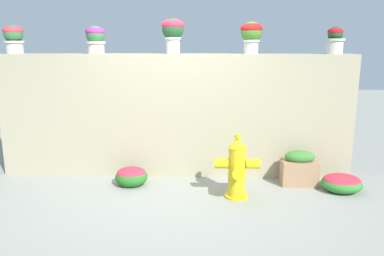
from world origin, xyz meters
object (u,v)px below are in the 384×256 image
at_px(potted_plant_0, 13,37).
at_px(potted_plant_4, 335,39).
at_px(planter_box, 299,168).
at_px(fire_hydrant, 237,169).
at_px(potted_plant_2, 173,31).
at_px(potted_plant_3, 251,34).
at_px(potted_plant_1, 95,38).
at_px(flower_bush_right, 131,176).
at_px(flower_bush_left, 342,182).

xyz_separation_m(potted_plant_0, potted_plant_4, (4.70, 0.01, -0.04)).
bearing_deg(potted_plant_4, planter_box, -140.83).
xyz_separation_m(potted_plant_0, fire_hydrant, (3.27, -0.91, -1.70)).
relative_size(potted_plant_2, fire_hydrant, 0.60).
distance_m(potted_plant_3, potted_plant_4, 1.20).
distance_m(potted_plant_2, planter_box, 2.71).
height_order(potted_plant_3, fire_hydrant, potted_plant_3).
bearing_deg(potted_plant_0, potted_plant_2, 0.20).
bearing_deg(potted_plant_1, potted_plant_3, -0.57).
relative_size(potted_plant_1, potted_plant_3, 0.88).
bearing_deg(planter_box, fire_hydrant, -151.35).
bearing_deg(flower_bush_right, planter_box, 2.93).
height_order(potted_plant_0, flower_bush_right, potted_plant_0).
height_order(potted_plant_1, potted_plant_3, potted_plant_3).
relative_size(potted_plant_4, planter_box, 0.75).
distance_m(potted_plant_4, flower_bush_left, 2.04).
bearing_deg(planter_box, potted_plant_4, 39.17).
bearing_deg(potted_plant_0, potted_plant_4, 0.06).
xyz_separation_m(potted_plant_0, potted_plant_1, (1.21, 0.04, -0.01)).
distance_m(potted_plant_1, planter_box, 3.55).
bearing_deg(potted_plant_3, potted_plant_1, 179.43).
relative_size(fire_hydrant, flower_bush_left, 1.54).
height_order(potted_plant_2, fire_hydrant, potted_plant_2).
height_order(potted_plant_4, fire_hydrant, potted_plant_4).
bearing_deg(potted_plant_1, flower_bush_right, -44.09).
xyz_separation_m(potted_plant_1, flower_bush_right, (0.58, -0.56, -1.94)).
bearing_deg(fire_hydrant, potted_plant_1, 155.24).
relative_size(potted_plant_0, planter_box, 0.83).
xyz_separation_m(potted_plant_3, planter_box, (0.70, -0.41, -1.90)).
xyz_separation_m(potted_plant_0, potted_plant_3, (3.51, 0.02, 0.04)).
bearing_deg(flower_bush_right, potted_plant_1, 135.91).
distance_m(potted_plant_0, potted_plant_4, 4.70).
bearing_deg(potted_plant_3, potted_plant_0, -179.65).
relative_size(flower_bush_left, flower_bush_right, 1.21).
distance_m(potted_plant_3, flower_bush_right, 2.69).
distance_m(potted_plant_0, planter_box, 4.62).
bearing_deg(flower_bush_right, potted_plant_0, 163.87).
distance_m(potted_plant_1, potted_plant_4, 3.49).
bearing_deg(fire_hydrant, potted_plant_4, 32.55).
distance_m(potted_plant_2, potted_plant_3, 1.14).
bearing_deg(planter_box, flower_bush_right, -177.07).
bearing_deg(potted_plant_0, flower_bush_right, -16.13).
relative_size(potted_plant_0, flower_bush_left, 0.76).
bearing_deg(flower_bush_right, potted_plant_3, 17.44).
height_order(potted_plant_2, potted_plant_3, potted_plant_2).
xyz_separation_m(potted_plant_3, potted_plant_4, (1.19, -0.02, -0.08)).
relative_size(potted_plant_0, flower_bush_right, 0.91).
xyz_separation_m(flower_bush_right, planter_box, (2.42, 0.12, 0.10)).
bearing_deg(planter_box, potted_plant_3, 149.50).
bearing_deg(potted_plant_0, potted_plant_1, 2.10).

